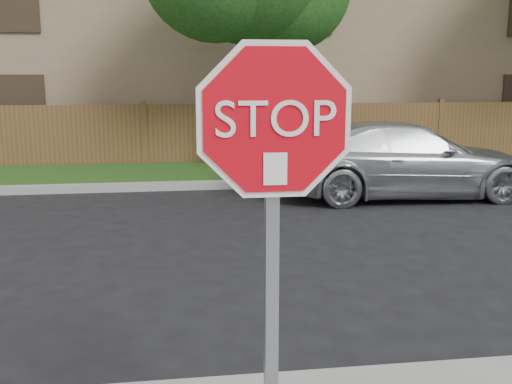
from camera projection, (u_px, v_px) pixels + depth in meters
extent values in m
cube|color=gray|center=(140.00, 187.00, 12.34)|extent=(70.00, 0.30, 0.15)
cube|color=#1E4714|center=(143.00, 174.00, 13.94)|extent=(70.00, 3.00, 0.12)
cube|color=brown|center=(145.00, 136.00, 15.35)|extent=(70.00, 0.12, 1.60)
cube|color=#8B7456|center=(149.00, 55.00, 20.37)|extent=(34.00, 8.00, 6.00)
cylinder|color=#382B21|center=(250.00, 92.00, 13.82)|extent=(0.44, 0.44, 3.92)
cube|color=gray|center=(271.00, 302.00, 2.96)|extent=(0.06, 0.06, 2.30)
cylinder|color=white|center=(275.00, 120.00, 2.72)|extent=(1.01, 0.02, 1.01)
cylinder|color=red|center=(275.00, 120.00, 2.71)|extent=(0.93, 0.02, 0.93)
cube|color=white|center=(275.00, 169.00, 2.74)|extent=(0.11, 0.00, 0.15)
imported|color=#B7BABF|center=(403.00, 160.00, 11.58)|extent=(5.10, 2.20, 1.46)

